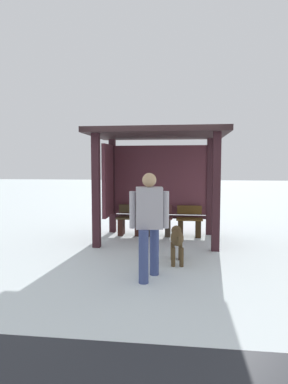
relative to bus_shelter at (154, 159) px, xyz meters
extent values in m
plane|color=white|center=(0.10, -0.21, -1.81)|extent=(60.00, 60.00, 0.00)
cube|color=#361C22|center=(-1.08, -0.97, -0.66)|extent=(0.15, 0.15, 2.30)
cube|color=#361C22|center=(1.29, -0.97, -0.66)|extent=(0.15, 0.15, 2.30)
cube|color=#361C22|center=(-1.08, 0.55, -0.66)|extent=(0.15, 0.15, 2.30)
cube|color=#361C22|center=(1.29, 0.55, -0.66)|extent=(0.15, 0.15, 2.30)
cube|color=#2D1D1F|center=(0.10, -0.21, 0.54)|extent=(2.89, 2.04, 0.11)
cube|color=#552832|center=(0.10, 0.55, -0.50)|extent=(2.22, 0.08, 1.67)
cube|color=#361C22|center=(0.10, 0.53, -1.40)|extent=(2.22, 0.06, 0.08)
cube|color=#552832|center=(-1.08, 0.06, -0.50)|extent=(0.08, 0.84, 1.67)
cube|color=#463922|center=(-0.60, 0.25, -1.40)|extent=(0.61, 0.38, 0.04)
cube|color=#463922|center=(-0.60, 0.43, -1.20)|extent=(0.58, 0.04, 0.20)
cube|color=#321A15|center=(-0.40, 0.25, -1.61)|extent=(0.12, 0.33, 0.40)
cube|color=#321A15|center=(-0.81, 0.25, -1.61)|extent=(0.12, 0.33, 0.40)
cube|color=#542B2A|center=(0.10, 0.25, -1.39)|extent=(0.61, 0.37, 0.03)
cube|color=#542B2A|center=(0.10, 0.42, -1.19)|extent=(0.58, 0.04, 0.20)
cube|color=#2A231B|center=(0.31, 0.25, -1.61)|extent=(0.12, 0.32, 0.41)
cube|color=#2A231B|center=(-0.10, 0.25, -1.61)|extent=(0.12, 0.32, 0.41)
cube|color=#503615|center=(0.81, 0.25, -1.40)|extent=(0.61, 0.37, 0.03)
cube|color=#503615|center=(0.81, 0.42, -1.20)|extent=(0.58, 0.04, 0.20)
cube|color=black|center=(1.01, 0.25, -1.61)|extent=(0.12, 0.31, 0.40)
cube|color=black|center=(0.61, 0.25, -1.61)|extent=(0.12, 0.31, 0.40)
cube|color=#AEABB3|center=(0.17, -2.67, -0.76)|extent=(0.42, 0.31, 0.60)
sphere|color=tan|center=(0.17, -2.67, -0.36)|extent=(0.20, 0.20, 0.20)
cylinder|color=#39467A|center=(0.23, -2.49, -1.44)|extent=(0.16, 0.16, 0.75)
cylinder|color=#39467A|center=(0.11, -2.85, -1.44)|extent=(0.16, 0.16, 0.75)
cylinder|color=#AEABB3|center=(0.41, -2.64, -0.79)|extent=(0.10, 0.10, 0.54)
cylinder|color=#AEABB3|center=(-0.07, -2.70, -0.79)|extent=(0.10, 0.10, 0.54)
ellipsoid|color=#4D3B22|center=(0.56, -1.86, -1.37)|extent=(0.26, 0.61, 0.25)
sphere|color=#4D3B22|center=(0.54, -1.50, -1.32)|extent=(0.19, 0.19, 0.19)
cylinder|color=#4D3B22|center=(0.58, -2.22, -1.34)|extent=(0.06, 0.18, 0.21)
cylinder|color=#4D3B22|center=(0.62, -1.66, -1.65)|extent=(0.07, 0.07, 0.31)
cylinder|color=#4D3B22|center=(0.48, -1.67, -1.65)|extent=(0.07, 0.07, 0.31)
cylinder|color=#4D3B22|center=(0.64, -2.04, -1.65)|extent=(0.07, 0.07, 0.31)
cylinder|color=#4D3B22|center=(0.50, -2.05, -1.65)|extent=(0.07, 0.07, 0.31)
camera|label=1|loc=(0.65, -7.27, -0.15)|focal=30.21mm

